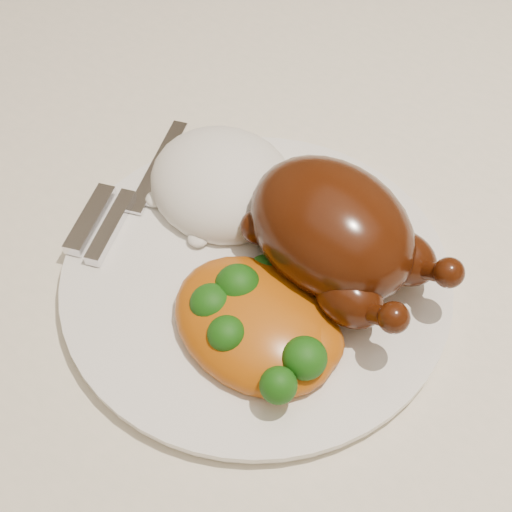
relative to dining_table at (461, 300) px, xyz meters
The scene contains 7 objects.
dining_table is the anchor object (origin of this frame).
tablecloth 0.07m from the dining_table, ahead, with size 1.73×1.03×0.18m.
dinner_plate 0.23m from the dining_table, 126.33° to the right, with size 0.29×0.29×0.01m, color white.
roast_chicken 0.21m from the dining_table, 122.57° to the right, with size 0.17×0.13×0.09m.
rice_mound 0.25m from the dining_table, 148.95° to the right, with size 0.14×0.13×0.06m.
mac_and_cheese 0.25m from the dining_table, 112.59° to the right, with size 0.14×0.11×0.05m.
cutlery 0.32m from the dining_table, 143.77° to the right, with size 0.07×0.17×0.01m.
Camera 1 is at (0.08, -0.41, 1.21)m, focal length 50.00 mm.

